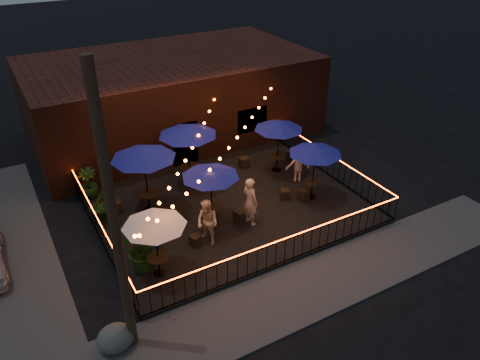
# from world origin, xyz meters

# --- Properties ---
(ground) EXTENTS (110.00, 110.00, 0.00)m
(ground) POSITION_xyz_m (0.00, 0.00, 0.00)
(ground) COLOR black
(ground) RESTS_ON ground
(patio) EXTENTS (10.00, 8.00, 0.15)m
(patio) POSITION_xyz_m (0.00, 2.00, 0.07)
(patio) COLOR black
(patio) RESTS_ON ground
(sidewalk) EXTENTS (18.00, 2.50, 0.05)m
(sidewalk) POSITION_xyz_m (0.00, -3.25, 0.03)
(sidewalk) COLOR #484542
(sidewalk) RESTS_ON ground
(brick_building) EXTENTS (14.00, 8.00, 4.00)m
(brick_building) POSITION_xyz_m (1.00, 9.99, 2.00)
(brick_building) COLOR #391A0F
(brick_building) RESTS_ON ground
(utility_pole) EXTENTS (0.26, 0.26, 8.00)m
(utility_pole) POSITION_xyz_m (-5.40, -2.60, 4.00)
(utility_pole) COLOR #342615
(utility_pole) RESTS_ON ground
(fence_front) EXTENTS (10.00, 0.04, 1.04)m
(fence_front) POSITION_xyz_m (0.00, -2.00, 0.66)
(fence_front) COLOR black
(fence_front) RESTS_ON patio
(fence_left) EXTENTS (0.04, 8.00, 1.04)m
(fence_left) POSITION_xyz_m (-5.00, 2.00, 0.66)
(fence_left) COLOR black
(fence_left) RESTS_ON patio
(fence_right) EXTENTS (0.04, 8.00, 1.04)m
(fence_right) POSITION_xyz_m (5.00, 2.00, 0.66)
(fence_right) COLOR black
(fence_right) RESTS_ON patio
(festoon_lights) EXTENTS (10.02, 8.72, 1.32)m
(festoon_lights) POSITION_xyz_m (-1.01, 1.70, 2.52)
(festoon_lights) COLOR #ED510D
(festoon_lights) RESTS_ON ground
(cafe_table_0) EXTENTS (2.51, 2.51, 2.22)m
(cafe_table_0) POSITION_xyz_m (-3.80, -0.44, 2.18)
(cafe_table_0) COLOR black
(cafe_table_0) RESTS_ON patio
(cafe_table_1) EXTENTS (2.76, 2.76, 2.69)m
(cafe_table_1) POSITION_xyz_m (-2.82, 3.20, 2.60)
(cafe_table_1) COLOR black
(cafe_table_1) RESTS_ON patio
(cafe_table_2) EXTENTS (2.23, 2.23, 2.32)m
(cafe_table_2) POSITION_xyz_m (-1.05, 1.28, 2.27)
(cafe_table_2) COLOR black
(cafe_table_2) RESTS_ON patio
(cafe_table_3) EXTENTS (2.62, 2.62, 2.67)m
(cafe_table_3) POSITION_xyz_m (-0.57, 4.29, 2.59)
(cafe_table_3) COLOR black
(cafe_table_3) RESTS_ON patio
(cafe_table_4) EXTENTS (2.46, 2.46, 2.32)m
(cafe_table_4) POSITION_xyz_m (3.28, 0.87, 2.27)
(cafe_table_4) COLOR black
(cafe_table_4) RESTS_ON patio
(cafe_table_5) EXTENTS (2.68, 2.68, 2.35)m
(cafe_table_5) POSITION_xyz_m (3.29, 3.46, 2.30)
(cafe_table_5) COLOR black
(cafe_table_5) RESTS_ON patio
(bistro_chair_0) EXTENTS (0.44, 0.44, 0.49)m
(bistro_chair_0) POSITION_xyz_m (-3.92, 0.26, 0.40)
(bistro_chair_0) COLOR black
(bistro_chair_0) RESTS_ON patio
(bistro_chair_1) EXTENTS (0.43, 0.43, 0.40)m
(bistro_chair_1) POSITION_xyz_m (-2.17, 0.34, 0.35)
(bistro_chair_1) COLOR black
(bistro_chair_1) RESTS_ON patio
(bistro_chair_2) EXTENTS (0.41, 0.41, 0.45)m
(bistro_chair_2) POSITION_xyz_m (-3.97, 3.75, 0.37)
(bistro_chair_2) COLOR black
(bistro_chair_2) RESTS_ON patio
(bistro_chair_3) EXTENTS (0.48, 0.48, 0.46)m
(bistro_chair_3) POSITION_xyz_m (-2.79, 3.81, 0.38)
(bistro_chair_3) COLOR black
(bistro_chair_3) RESTS_ON patio
(bistro_chair_4) EXTENTS (0.46, 0.46, 0.42)m
(bistro_chair_4) POSITION_xyz_m (-1.03, 1.26, 0.36)
(bistro_chair_4) COLOR black
(bistro_chair_4) RESTS_ON patio
(bistro_chair_5) EXTENTS (0.49, 0.49, 0.47)m
(bistro_chair_5) POSITION_xyz_m (-0.09, 0.82, 0.38)
(bistro_chair_5) COLOR black
(bistro_chair_5) RESTS_ON patio
(bistro_chair_6) EXTENTS (0.45, 0.45, 0.51)m
(bistro_chair_6) POSITION_xyz_m (-0.22, 3.95, 0.41)
(bistro_chair_6) COLOR black
(bistro_chair_6) RESTS_ON patio
(bistro_chair_7) EXTENTS (0.48, 0.48, 0.50)m
(bistro_chair_7) POSITION_xyz_m (0.94, 3.94, 0.40)
(bistro_chair_7) COLOR black
(bistro_chair_7) RESTS_ON patio
(bistro_chair_8) EXTENTS (0.45, 0.45, 0.41)m
(bistro_chair_8) POSITION_xyz_m (2.25, 1.32, 0.35)
(bistro_chair_8) COLOR black
(bistro_chair_8) RESTS_ON patio
(bistro_chair_9) EXTENTS (0.42, 0.42, 0.44)m
(bistro_chair_9) POSITION_xyz_m (2.88, 0.90, 0.37)
(bistro_chair_9) COLOR black
(bistro_chair_9) RESTS_ON patio
(bistro_chair_10) EXTENTS (0.42, 0.42, 0.46)m
(bistro_chair_10) POSITION_xyz_m (2.14, 4.45, 0.38)
(bistro_chair_10) COLOR black
(bistro_chair_10) RESTS_ON patio
(bistro_chair_11) EXTENTS (0.41, 0.41, 0.47)m
(bistro_chair_11) POSITION_xyz_m (4.39, 3.88, 0.38)
(bistro_chair_11) COLOR black
(bistro_chair_11) RESTS_ON patio
(patron_a) EXTENTS (0.61, 0.79, 1.92)m
(patron_a) POSITION_xyz_m (0.17, 0.55, 1.11)
(patron_a) COLOR #D1B58E
(patron_a) RESTS_ON patio
(patron_b) EXTENTS (0.93, 1.03, 1.72)m
(patron_b) POSITION_xyz_m (-1.71, 0.25, 1.01)
(patron_b) COLOR tan
(patron_b) RESTS_ON patio
(patron_c) EXTENTS (1.20, 0.94, 1.63)m
(patron_c) POSITION_xyz_m (3.55, 2.27, 0.96)
(patron_c) COLOR tan
(patron_c) RESTS_ON patio
(potted_shrub_a) EXTENTS (1.65, 1.53, 1.49)m
(potted_shrub_a) POSITION_xyz_m (-4.10, 0.11, 0.90)
(potted_shrub_a) COLOR #0F3511
(potted_shrub_a) RESTS_ON patio
(potted_shrub_b) EXTENTS (0.88, 0.73, 1.54)m
(potted_shrub_b) POSITION_xyz_m (-4.60, 3.31, 0.92)
(potted_shrub_b) COLOR #0D340D
(potted_shrub_b) RESTS_ON patio
(potted_shrub_c) EXTENTS (0.96, 0.96, 1.29)m
(potted_shrub_c) POSITION_xyz_m (-4.60, 5.31, 0.79)
(potted_shrub_c) COLOR #173F14
(potted_shrub_c) RESTS_ON patio
(cooler) EXTENTS (0.75, 0.57, 0.92)m
(cooler) POSITION_xyz_m (-3.68, 0.95, 0.62)
(cooler) COLOR #0A3CAB
(cooler) RESTS_ON patio
(boulder) EXTENTS (0.98, 0.84, 0.74)m
(boulder) POSITION_xyz_m (-5.85, -2.53, 0.37)
(boulder) COLOR #41413D
(boulder) RESTS_ON ground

